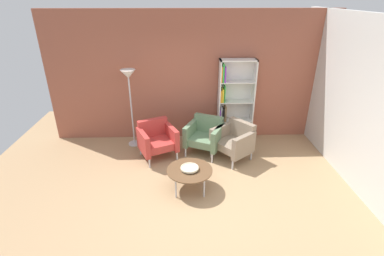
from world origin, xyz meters
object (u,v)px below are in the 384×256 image
coffee_table_low (190,171)px  armchair_by_bookshelf (234,140)px  armchair_corner_red (205,135)px  floor_lamp_torchiere (129,83)px  decorative_bowl (190,168)px  armchair_spare_guest (157,139)px  bookshelf_tall (232,102)px

coffee_table_low → armchair_by_bookshelf: armchair_by_bookshelf is taller
coffee_table_low → armchair_corner_red: bearing=74.4°
armchair_corner_red → floor_lamp_torchiere: size_ratio=0.53×
decorative_bowl → floor_lamp_torchiere: 2.35m
floor_lamp_torchiere → armchair_spare_guest: bearing=-45.1°
coffee_table_low → armchair_spare_guest: bearing=119.7°
armchair_by_bookshelf → floor_lamp_torchiere: floor_lamp_torchiere is taller
bookshelf_tall → floor_lamp_torchiere: (-2.26, -0.21, 0.51)m
armchair_spare_guest → armchair_by_bookshelf: (1.61, -0.11, 0.00)m
armchair_by_bookshelf → floor_lamp_torchiere: 2.51m
coffee_table_low → armchair_by_bookshelf: 1.41m
coffee_table_low → armchair_corner_red: (0.36, 1.30, 0.04)m
armchair_corner_red → armchair_spare_guest: size_ratio=1.00×
bookshelf_tall → armchair_by_bookshelf: bearing=-95.0°
armchair_by_bookshelf → coffee_table_low: bearing=-81.3°
bookshelf_tall → armchair_by_bookshelf: (-0.08, -0.90, -0.52)m
decorative_bowl → armchair_by_bookshelf: bearing=47.6°
decorative_bowl → coffee_table_low: bearing=180.0°
coffee_table_low → armchair_by_bookshelf: size_ratio=0.84×
bookshelf_tall → floor_lamp_torchiere: 2.33m
bookshelf_tall → floor_lamp_torchiere: bookshelf_tall is taller
armchair_spare_guest → armchair_corner_red: bearing=-15.9°
bookshelf_tall → armchair_corner_red: (-0.67, -0.63, -0.52)m
armchair_by_bookshelf → floor_lamp_torchiere: size_ratio=0.55×
armchair_spare_guest → floor_lamp_torchiere: 1.32m
coffee_table_low → bookshelf_tall: bearing=62.0°
armchair_spare_guest → floor_lamp_torchiere: floor_lamp_torchiere is taller
armchair_corner_red → armchair_by_bookshelf: (0.59, -0.26, 0.00)m
armchair_corner_red → armchair_spare_guest: bearing=-146.1°
coffee_table_low → armchair_by_bookshelf: (0.95, 1.04, 0.04)m
armchair_corner_red → armchair_spare_guest: (-1.02, -0.15, 0.00)m
decorative_bowl → floor_lamp_torchiere: bearing=125.5°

